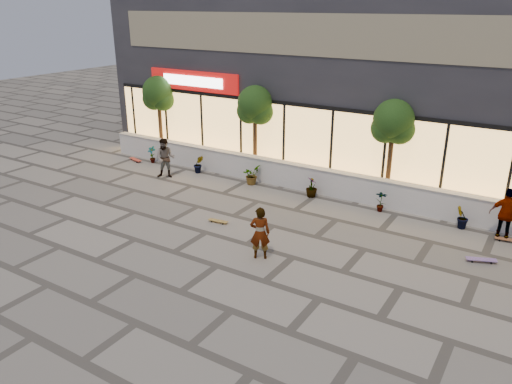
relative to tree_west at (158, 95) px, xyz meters
The scene contains 19 objects.
ground 12.21m from the tree_west, 40.55° to the right, with size 80.00×80.00×0.00m, color gray.
planter_wall 9.36m from the tree_west, ahead, with size 22.00×0.42×1.04m.
retail_building 10.27m from the tree_west, 28.00° to the left, with size 24.00×9.17×8.50m.
shrub_a 2.91m from the tree_west, 68.20° to the right, with size 0.43×0.29×0.81m, color #1C3C13.
shrub_b 4.37m from the tree_west, 20.75° to the right, with size 0.45×0.36×0.81m, color #1C3C13.
shrub_c 6.74m from the tree_west, 11.58° to the right, with size 0.73×0.63×0.81m, color #1C3C13.
shrub_d 9.35m from the tree_west, ahead, with size 0.45×0.45×0.81m, color #1C3C13.
shrub_e 12.05m from the tree_west, ahead, with size 0.43×0.29×0.81m, color #1C3C13.
shrub_f 14.78m from the tree_west, ahead, with size 0.45×0.36×0.81m, color #1C3C13.
tree_west is the anchor object (origin of this frame).
tree_midwest 5.50m from the tree_west, ahead, with size 1.60×1.50×3.92m.
tree_mideast 11.50m from the tree_west, ahead, with size 1.60×1.50×3.92m.
skater_center 12.01m from the tree_west, 33.97° to the right, with size 0.60×0.39×1.64m, color silver.
skater_left 4.11m from the tree_west, 45.14° to the right, with size 0.85×0.66×1.74m, color #90875C.
skater_right_near 16.02m from the tree_west, ahead, with size 1.03×0.43×1.75m, color silver.
skateboard_center 9.39m from the tree_west, 35.76° to the right, with size 0.74×0.27×0.09m.
skateboard_left 3.29m from the tree_west, 103.83° to the right, with size 0.88×0.45×0.10m.
skateboard_right_near 16.33m from the tree_west, ahead, with size 0.80×0.31×0.09m.
skateboard_right_far 16.13m from the tree_west, 12.31° to the right, with size 0.89×0.52×0.10m.
Camera 1 is at (7.74, -10.26, 7.20)m, focal length 35.00 mm.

